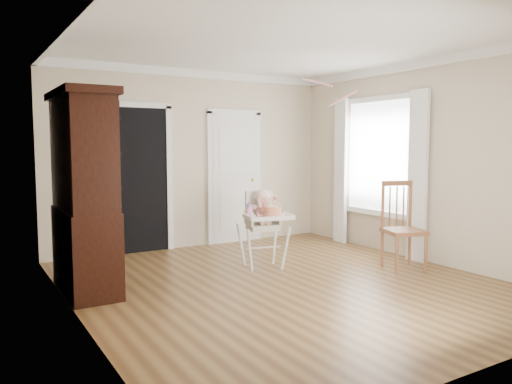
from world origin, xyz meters
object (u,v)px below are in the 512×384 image
high_chair (263,220)px  cake (272,212)px  dining_chair (403,228)px  china_cabinet (84,192)px  sippy_cup (249,209)px

high_chair → cake: 0.31m
cake → dining_chair: 1.68m
high_chair → cake: (-0.04, -0.27, 0.14)m
china_cabinet → dining_chair: china_cabinet is taller
high_chair → dining_chair: (1.48, -0.95, -0.10)m
high_chair → sippy_cup: size_ratio=5.35×
china_cabinet → sippy_cup: bearing=-4.6°
sippy_cup → china_cabinet: 1.96m
dining_chair → china_cabinet: bearing=-177.4°
high_chair → china_cabinet: (-2.16, 0.12, 0.45)m
sippy_cup → high_chair: bearing=10.1°
sippy_cup → dining_chair: (1.71, -0.91, -0.25)m
china_cabinet → dining_chair: size_ratio=1.92×
high_chair → sippy_cup: bearing=-155.3°
sippy_cup → dining_chair: size_ratio=0.17×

